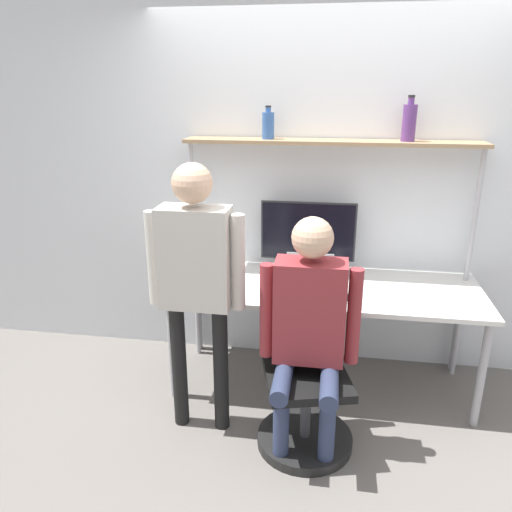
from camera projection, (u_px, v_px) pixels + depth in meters
The scene contains 12 objects.
ground_plane at pixel (317, 416), 3.20m from camera, with size 12.00×12.00×0.00m, color slate.
wall_back at pixel (329, 184), 3.52m from camera, with size 8.00×0.06×2.70m.
desk at pixel (324, 294), 3.35m from camera, with size 2.06×0.77×0.74m.
shelf_unit at pixel (330, 176), 3.35m from camera, with size 1.96×0.24×1.67m.
monitor at pixel (308, 235), 3.49m from camera, with size 0.66×0.22×0.51m.
laptop at pixel (309, 283), 3.19m from camera, with size 0.30×0.25×0.25m.
cell_phone at pixel (350, 298), 3.12m from camera, with size 0.07×0.15×0.01m.
office_chair at pixel (305, 398), 2.91m from camera, with size 0.56×0.56×0.92m.
person_seated at pixel (309, 320), 2.69m from camera, with size 0.55×0.47×1.38m.
person_standing at pixel (196, 268), 2.79m from camera, with size 0.56×0.22×1.63m.
bottle_blue at pixel (268, 125), 3.30m from camera, with size 0.08×0.08×0.21m.
bottle_purple at pixel (409, 122), 3.16m from camera, with size 0.09×0.09×0.28m.
Camera 1 is at (0.03, -2.71, 2.02)m, focal length 35.00 mm.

